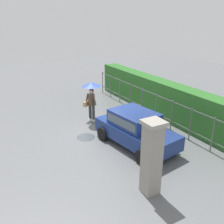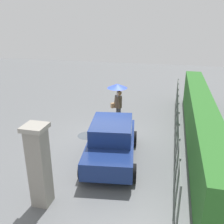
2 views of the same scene
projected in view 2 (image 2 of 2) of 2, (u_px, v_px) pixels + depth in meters
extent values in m
plane|color=slate|center=(107.00, 139.00, 11.02)|extent=(40.00, 40.00, 0.00)
cube|color=navy|center=(111.00, 146.00, 9.21)|extent=(3.90, 2.15, 0.60)
cube|color=navy|center=(112.00, 129.00, 9.14)|extent=(2.09, 1.70, 0.60)
cube|color=#4C5B66|center=(112.00, 129.00, 9.13)|extent=(1.94, 1.69, 0.33)
cylinder|color=black|center=(133.00, 173.00, 8.06)|extent=(0.62, 0.26, 0.60)
cylinder|color=black|center=(82.00, 170.00, 8.21)|extent=(0.62, 0.26, 0.60)
cylinder|color=black|center=(134.00, 138.00, 10.40)|extent=(0.62, 0.26, 0.60)
cylinder|color=black|center=(94.00, 137.00, 10.54)|extent=(0.62, 0.26, 0.60)
cube|color=red|center=(128.00, 123.00, 10.84)|extent=(0.09, 0.21, 0.16)
cube|color=red|center=(103.00, 122.00, 10.94)|extent=(0.09, 0.21, 0.16)
cylinder|color=#333333|center=(119.00, 116.00, 12.37)|extent=(0.15, 0.15, 0.86)
cylinder|color=#333333|center=(118.00, 115.00, 12.55)|extent=(0.15, 0.15, 0.86)
cube|color=white|center=(118.00, 124.00, 12.49)|extent=(0.26, 0.10, 0.08)
cube|color=white|center=(116.00, 122.00, 12.66)|extent=(0.26, 0.10, 0.08)
cylinder|color=#473828|center=(119.00, 102.00, 12.21)|extent=(0.34, 0.34, 0.58)
sphere|color=#DBAD89|center=(119.00, 93.00, 12.06)|extent=(0.22, 0.22, 0.22)
sphere|color=olive|center=(119.00, 93.00, 12.06)|extent=(0.25, 0.25, 0.25)
cylinder|color=#473828|center=(119.00, 103.00, 11.98)|extent=(0.24, 0.20, 0.56)
cylinder|color=#473828|center=(115.00, 100.00, 12.36)|extent=(0.24, 0.20, 0.56)
cylinder|color=#B2B2B7|center=(117.00, 96.00, 11.98)|extent=(0.02, 0.02, 0.77)
cone|color=blue|center=(117.00, 86.00, 11.81)|extent=(0.96, 0.96, 0.21)
cube|color=tan|center=(114.00, 105.00, 12.48)|extent=(0.32, 0.37, 0.24)
cube|color=gray|center=(40.00, 168.00, 6.81)|extent=(0.48, 0.48, 2.30)
cube|color=#9E998E|center=(35.00, 127.00, 6.38)|extent=(0.60, 0.60, 0.12)
cylinder|color=#59605B|center=(177.00, 91.00, 15.61)|extent=(0.05, 0.05, 1.50)
cylinder|color=#59605B|center=(177.00, 96.00, 14.51)|extent=(0.05, 0.05, 1.50)
cylinder|color=#59605B|center=(177.00, 102.00, 13.42)|extent=(0.05, 0.05, 1.50)
cylinder|color=#59605B|center=(177.00, 110.00, 12.33)|extent=(0.05, 0.05, 1.50)
cylinder|color=#59605B|center=(177.00, 119.00, 11.24)|extent=(0.05, 0.05, 1.50)
cylinder|color=#59605B|center=(177.00, 129.00, 10.15)|extent=(0.05, 0.05, 1.50)
cylinder|color=#59605B|center=(178.00, 143.00, 9.06)|extent=(0.05, 0.05, 1.50)
cylinder|color=#59605B|center=(178.00, 160.00, 7.97)|extent=(0.05, 0.05, 1.50)
cylinder|color=#59605B|center=(178.00, 182.00, 6.88)|extent=(0.05, 0.05, 1.50)
cylinder|color=#59605B|center=(178.00, 213.00, 5.79)|extent=(0.05, 0.05, 1.50)
cube|color=#59605B|center=(179.00, 109.00, 10.46)|extent=(10.78, 0.03, 0.04)
cube|color=#59605B|center=(177.00, 130.00, 10.80)|extent=(10.78, 0.03, 0.04)
cube|color=#2D6B28|center=(200.00, 121.00, 10.43)|extent=(11.78, 0.90, 1.90)
cylinder|color=#4C545B|center=(87.00, 136.00, 11.32)|extent=(0.84, 0.84, 0.00)
cylinder|color=#4C545B|center=(119.00, 127.00, 12.25)|extent=(0.63, 0.63, 0.00)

